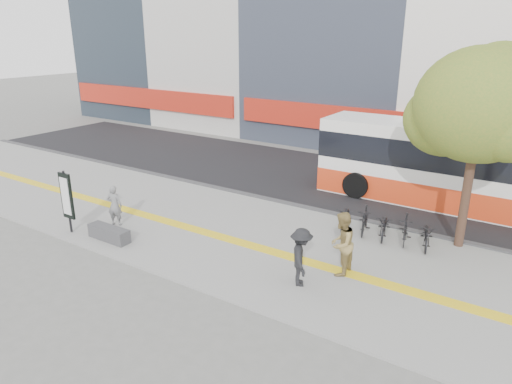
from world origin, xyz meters
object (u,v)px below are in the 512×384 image
Objects in this scene: bench at (109,233)px; seated_woman at (115,205)px; bus at (471,172)px; pedestrian_tan at (341,244)px; pedestrian_dark at (301,257)px; street_tree at (480,107)px; signboard at (67,197)px.

seated_woman reaches higher than bench.
bus is 6.34× the size of pedestrian_tan.
seated_woman is 7.46m from pedestrian_dark.
street_tree is at bearing -176.82° from seated_woman.
street_tree reaches higher than pedestrian_tan.
bench is 12.23m from street_tree.
pedestrian_tan is at bearing -104.84° from bus.
pedestrian_dark is (-3.12, -5.09, -3.61)m from street_tree.
bench is at bearing -148.38° from street_tree.
seated_woman is (-10.14, -8.71, -0.71)m from bus.
signboard reaches higher than pedestrian_dark.
bus reaches higher than seated_woman.
signboard is 9.24m from pedestrian_tan.
street_tree is 6.98m from pedestrian_dark.
pedestrian_tan reaches higher than bench.
seated_woman is (-0.80, 0.99, 0.52)m from bench.
signboard reaches higher than pedestrian_tan.
seated_woman is at bearing 58.18° from pedestrian_dark.
street_tree reaches higher than bus.
bench is 0.73× the size of signboard.
bus is (9.34, 9.70, 1.23)m from bench.
signboard is (-1.60, -0.31, 1.06)m from bench.
pedestrian_dark is (-2.68, -8.77, -0.63)m from bus.
bench is 1.37m from seated_woman.
signboard reaches higher than seated_woman.
pedestrian_tan reaches higher than pedestrian_dark.
pedestrian_tan is (-2.46, -3.94, -3.51)m from street_tree.
seated_woman is 8.20m from pedestrian_tan.
pedestrian_dark is at bearing 157.30° from seated_woman.
pedestrian_dark is (8.26, 1.24, -0.47)m from signboard.
bench is 1.08× the size of seated_woman.
street_tree reaches higher than bench.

